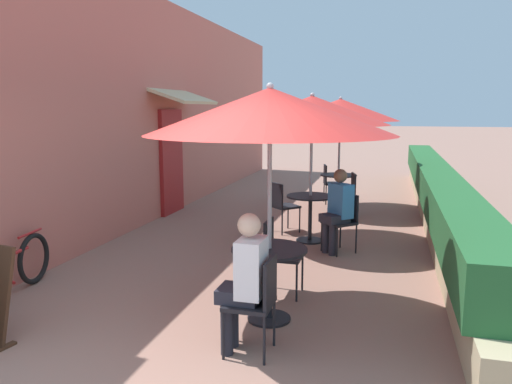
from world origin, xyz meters
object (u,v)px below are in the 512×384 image
Objects in this scene: cafe_chair_mid_right at (282,203)px; coffee_cup_near at (257,243)px; patio_table_far at (338,184)px; cafe_chair_far_right at (330,181)px; coffee_cup_far at (339,172)px; bicycle_leaning at (7,271)px; patio_table_mid at (310,209)px; cafe_chair_far_left at (348,191)px; seated_patron_mid_left at (338,207)px; cafe_chair_mid_left at (343,218)px; patio_table_near at (269,269)px; seated_patron_near_right at (245,277)px; patio_umbrella_near at (270,111)px; cafe_chair_near_right at (258,297)px; patio_umbrella_far at (340,110)px; cafe_chair_near_left at (278,250)px; patio_umbrella_mid at (312,110)px.

coffee_cup_near is at bearing -36.97° from cafe_chair_mid_right.
patio_table_far is 0.88× the size of cafe_chair_far_right.
bicycle_leaning is at bearing -116.74° from coffee_cup_far.
cafe_chair_far_right is at bearing 91.34° from patio_table_mid.
patio_table_mid is 3.37m from cafe_chair_far_right.
seated_patron_mid_left is at bearing 166.81° from cafe_chair_far_left.
cafe_chair_mid_left and cafe_chair_far_right have the same top height.
cafe_chair_mid_right is (-0.64, 3.57, -0.02)m from patio_table_near.
seated_patron_near_right is 0.75× the size of bicycle_leaning.
patio_umbrella_near is 1.73m from cafe_chair_near_right.
patio_table_near is 0.32× the size of patio_umbrella_near.
cafe_chair_near_right is at bearing 162.73° from cafe_chair_far_left.
cafe_chair_mid_right is 1.00× the size of cafe_chair_far_left.
patio_umbrella_far reaches higher than bicycle_leaning.
cafe_chair_far_left is (0.40, 5.85, -0.17)m from seated_patron_near_right.
coffee_cup_far is at bearing 9.07° from cafe_chair_far_right.
cafe_chair_far_left is (0.29, 5.85, 0.00)m from cafe_chair_near_right.
coffee_cup_near is 5.17m from cafe_chair_far_left.
cafe_chair_mid_right is at bearing 100.09° from patio_table_near.
cafe_chair_far_left is (0.48, 5.14, -0.28)m from coffee_cup_near.
cafe_chair_mid_left is 0.36× the size of patio_umbrella_far.
cafe_chair_near_left is 2.02m from cafe_chair_mid_left.
seated_patron_near_right is 0.52× the size of patio_umbrella_mid.
cafe_chair_near_left is at bearing 120.21° from seated_patron_mid_left.
patio_table_near is 0.73m from cafe_chair_near_left.
cafe_chair_near_left is 1.45m from seated_patron_near_right.
patio_umbrella_near is 1.30m from coffee_cup_near.
patio_umbrella_mid is 1.73m from cafe_chair_mid_left.
seated_patron_near_right is 7.21m from cafe_chair_far_right.
seated_patron_mid_left reaches higher than patio_table_near.
coffee_cup_far is (0.75, 2.31, 0.28)m from cafe_chair_mid_right.
cafe_chair_far_right is at bearing -35.58° from cafe_chair_mid_left.
bicycle_leaning is (-3.07, -6.03, -0.21)m from patio_table_far.
coffee_cup_near is (-0.05, -0.73, 0.28)m from cafe_chair_near_left.
patio_umbrella_far reaches higher than patio_table_near.
cafe_chair_mid_right is 2.36m from patio_table_far.
cafe_chair_near_right is 3.33m from seated_patron_mid_left.
patio_umbrella_mid reaches higher than cafe_chair_far_left.
cafe_chair_mid_left is 3.88m from cafe_chair_far_right.
patio_table_mid is at bearing 180.00° from patio_umbrella_mid.
cafe_chair_mid_left is 1.00× the size of cafe_chair_far_right.
cafe_chair_mid_right is 1.00× the size of cafe_chair_far_right.
seated_patron_mid_left is at bearing 165.70° from cafe_chair_near_left.
patio_table_mid is 4.42m from bicycle_leaning.
cafe_chair_far_left reaches higher than coffee_cup_near.
patio_umbrella_near is 2.76× the size of cafe_chair_mid_right.
coffee_cup_near reaches higher than patio_table_near.
coffee_cup_far is (0.18, 2.77, 0.26)m from patio_table_mid.
patio_table_far is at bearing 116.58° from cafe_chair_mid_right.
patio_umbrella_mid is at bearing -93.73° from patio_table_far.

